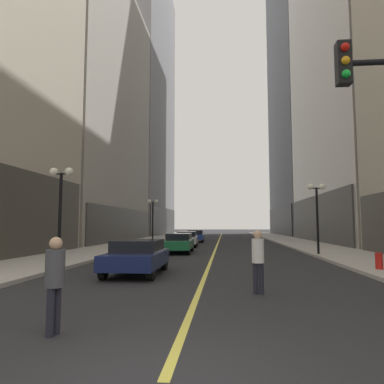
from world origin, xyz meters
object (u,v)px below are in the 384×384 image
object	(u,v)px
car_silver	(187,238)
pedestrian_in_white_shirt	(258,257)
car_green	(179,242)
fire_hydrant_right	(379,263)
car_navy	(137,256)
street_lamp_left_far	(153,211)
street_lamp_left_near	(61,194)
pedestrian_with_orange_bag	(55,277)
street_lamp_right_mid	(317,203)
car_blue	(196,235)

from	to	relation	value
car_silver	pedestrian_in_white_shirt	size ratio (longest dim) A/B	2.74
car_green	fire_hydrant_right	xyz separation A→B (m)	(9.30, -9.24, -0.32)
car_navy	street_lamp_left_far	distance (m)	21.37
car_silver	street_lamp_left_near	distance (m)	16.68
car_green	car_navy	bearing A→B (deg)	-91.38
car_green	car_silver	size ratio (longest dim) A/B	0.97
car_navy	fire_hydrant_right	distance (m)	9.65
pedestrian_in_white_shirt	street_lamp_left_near	size ratio (longest dim) A/B	0.40
pedestrian_with_orange_bag	street_lamp_left_far	bearing A→B (deg)	98.32
pedestrian_with_orange_bag	street_lamp_right_mid	distance (m)	18.41
street_lamp_left_near	street_lamp_left_far	world-z (taller)	same
car_blue	pedestrian_in_white_shirt	size ratio (longest dim) A/B	2.71
car_green	car_blue	world-z (taller)	same
car_green	street_lamp_left_near	distance (m)	10.54
street_lamp_left_near	fire_hydrant_right	xyz separation A→B (m)	(13.30, 0.17, -2.86)
car_navy	street_lamp_right_mid	distance (m)	12.72
pedestrian_with_orange_bag	street_lamp_left_far	xyz separation A→B (m)	(-4.16, 28.42, 2.26)
car_green	car_silver	world-z (taller)	same
car_blue	pedestrian_in_white_shirt	bearing A→B (deg)	-81.81
car_silver	fire_hydrant_right	xyz separation A→B (m)	(9.49, -15.86, -0.32)
fire_hydrant_right	pedestrian_with_orange_bag	bearing A→B (deg)	-136.03
car_green	pedestrian_in_white_shirt	xyz separation A→B (m)	(4.09, -14.01, 0.31)
car_silver	pedestrian_in_white_shirt	xyz separation A→B (m)	(4.27, -20.63, 0.31)
pedestrian_in_white_shirt	fire_hydrant_right	size ratio (longest dim) A/B	2.21
car_silver	pedestrian_with_orange_bag	size ratio (longest dim) A/B	2.83
street_lamp_left_near	street_lamp_right_mid	distance (m)	14.81
pedestrian_with_orange_bag	street_lamp_left_near	distance (m)	9.86
car_navy	car_blue	distance (m)	25.50
street_lamp_left_near	street_lamp_right_mid	bearing A→B (deg)	30.19
street_lamp_left_near	fire_hydrant_right	distance (m)	13.60
car_silver	pedestrian_with_orange_bag	bearing A→B (deg)	-89.20
street_lamp_left_near	car_blue	bearing A→B (deg)	80.89
pedestrian_in_white_shirt	car_navy	bearing A→B (deg)	141.25
street_lamp_left_far	street_lamp_right_mid	bearing A→B (deg)	-43.92
street_lamp_right_mid	car_green	bearing A→B (deg)	167.41
car_blue	street_lamp_right_mid	xyz separation A→B (m)	(8.89, -16.94, 2.54)
car_silver	street_lamp_right_mid	distance (m)	12.69
pedestrian_with_orange_bag	street_lamp_left_near	size ratio (longest dim) A/B	0.39
fire_hydrant_right	car_green	bearing A→B (deg)	135.20
car_silver	street_lamp_right_mid	bearing A→B (deg)	-43.71
car_green	street_lamp_left_near	world-z (taller)	street_lamp_left_near
car_silver	car_blue	world-z (taller)	same
car_silver	street_lamp_left_near	bearing A→B (deg)	-103.38
street_lamp_left_far	pedestrian_with_orange_bag	bearing A→B (deg)	-81.68
car_blue	pedestrian_with_orange_bag	size ratio (longest dim) A/B	2.80
car_blue	street_lamp_left_far	bearing A→B (deg)	-130.28
car_green	street_lamp_left_far	distance (m)	11.39
pedestrian_in_white_shirt	street_lamp_right_mid	xyz separation A→B (m)	(4.72, 12.04, 2.22)
car_blue	street_lamp_right_mid	size ratio (longest dim) A/B	1.08
pedestrian_in_white_shirt	car_silver	bearing A→B (deg)	101.69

